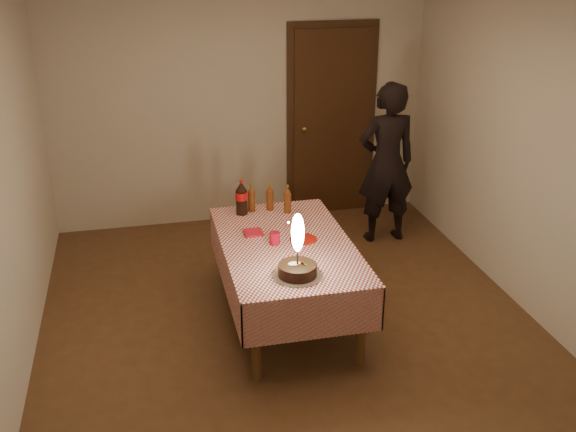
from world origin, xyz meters
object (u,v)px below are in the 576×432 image
at_px(dining_table, 287,254).
at_px(amber_bottle_left, 251,198).
at_px(red_plate, 303,239).
at_px(red_cup, 275,238).
at_px(clear_cup, 295,240).
at_px(cola_bottle, 241,198).
at_px(amber_bottle_right, 288,200).
at_px(amber_bottle_mid, 270,197).
at_px(photographer, 386,163).
at_px(birthday_cake, 298,261).

bearing_deg(dining_table, amber_bottle_left, 102.02).
xyz_separation_m(red_plate, red_cup, (-0.24, -0.03, 0.05)).
height_order(clear_cup, cola_bottle, cola_bottle).
bearing_deg(amber_bottle_right, amber_bottle_mid, 145.94).
distance_m(red_plate, amber_bottle_left, 0.76).
relative_size(amber_bottle_right, amber_bottle_mid, 1.00).
bearing_deg(photographer, red_cup, -137.03).
xyz_separation_m(red_plate, amber_bottle_mid, (-0.13, 0.68, 0.11)).
relative_size(red_cup, amber_bottle_right, 0.39).
height_order(dining_table, amber_bottle_left, amber_bottle_left).
distance_m(red_cup, photographer, 1.96).
distance_m(red_plate, cola_bottle, 0.76).
xyz_separation_m(amber_bottle_left, photographer, (1.49, 0.62, 0.01)).
bearing_deg(amber_bottle_right, photographer, 31.33).
bearing_deg(amber_bottle_left, amber_bottle_mid, -3.48).
distance_m(red_plate, photographer, 1.77).
distance_m(birthday_cake, cola_bottle, 1.24).
height_order(red_plate, amber_bottle_mid, amber_bottle_mid).
bearing_deg(red_cup, birthday_cake, -85.09).
bearing_deg(amber_bottle_right, clear_cup, -97.74).
bearing_deg(amber_bottle_right, red_cup, -111.82).
distance_m(amber_bottle_left, photographer, 1.61).
xyz_separation_m(red_plate, clear_cup, (-0.09, -0.08, 0.04)).
xyz_separation_m(dining_table, amber_bottle_mid, (0.01, 0.71, 0.21)).
height_order(birthday_cake, amber_bottle_mid, birthday_cake).
height_order(amber_bottle_right, amber_bottle_mid, same).
bearing_deg(cola_bottle, clear_cup, -66.74).
bearing_deg(photographer, amber_bottle_left, -157.43).
xyz_separation_m(clear_cup, amber_bottle_left, (-0.21, 0.77, 0.07)).
bearing_deg(cola_bottle, amber_bottle_left, 27.58).
bearing_deg(photographer, clear_cup, -132.67).
bearing_deg(amber_bottle_left, red_plate, -66.54).
distance_m(dining_table, amber_bottle_right, 0.67).
height_order(dining_table, photographer, photographer).
xyz_separation_m(amber_bottle_left, amber_bottle_right, (0.30, -0.10, 0.00)).
xyz_separation_m(red_cup, amber_bottle_left, (-0.06, 0.71, 0.07)).
bearing_deg(amber_bottle_left, birthday_cake, -85.25).
bearing_deg(amber_bottle_mid, cola_bottle, -171.23).
relative_size(red_plate, amber_bottle_left, 0.86).
bearing_deg(cola_bottle, dining_table, -69.58).
bearing_deg(red_cup, amber_bottle_right, 68.18).
xyz_separation_m(red_plate, cola_bottle, (-0.39, 0.64, 0.15)).
distance_m(red_cup, amber_bottle_left, 0.72).
bearing_deg(birthday_cake, amber_bottle_right, 80.48).
height_order(birthday_cake, cola_bottle, birthday_cake).
xyz_separation_m(clear_cup, amber_bottle_right, (0.09, 0.66, 0.07)).
bearing_deg(red_plate, red_cup, -173.43).
height_order(birthday_cake, red_plate, birthday_cake).
distance_m(red_plate, amber_bottle_right, 0.59).
bearing_deg(red_cup, red_plate, 6.57).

